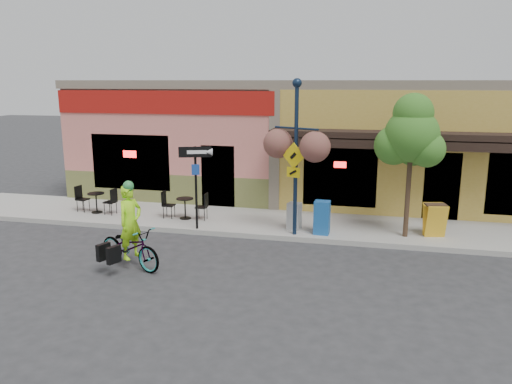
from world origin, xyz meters
TOP-DOWN VIEW (x-y plane):
  - ground at (0.00, 0.00)m, footprint 90.00×90.00m
  - sidewalk at (0.00, 2.00)m, footprint 24.00×3.00m
  - curb at (0.00, 0.55)m, footprint 24.00×0.12m
  - building at (0.00, 7.50)m, footprint 18.20×8.20m
  - bicycle at (-3.45, -2.36)m, footprint 2.08×1.36m
  - cyclist_rider at (-3.40, -2.36)m, footprint 0.65×0.77m
  - lamp_post at (0.13, 0.76)m, footprint 1.52×1.09m
  - one_way_sign at (-2.81, 0.65)m, footprint 0.97×0.50m
  - cafe_set_left at (-6.71, 1.62)m, footprint 1.55×0.92m
  - cafe_set_right at (-3.55, 1.61)m, footprint 1.48×0.76m
  - newspaper_box_blue at (0.88, 0.97)m, footprint 0.46×0.41m
  - newspaper_box_grey at (0.03, 1.29)m, footprint 0.43×0.41m
  - street_tree at (3.23, 1.28)m, footprint 1.66×1.66m
  - sandwich_board at (4.06, 1.30)m, footprint 0.64×0.52m

SIDE VIEW (x-z plane):
  - ground at x=0.00m, z-range 0.00..0.00m
  - sidewalk at x=0.00m, z-range 0.00..0.15m
  - curb at x=0.00m, z-range 0.00..0.15m
  - bicycle at x=-3.45m, z-range 0.00..1.03m
  - newspaper_box_grey at x=0.03m, z-range 0.15..0.94m
  - cafe_set_right at x=-3.55m, z-range 0.15..1.03m
  - cafe_set_left at x=-6.71m, z-range 0.15..1.03m
  - sandwich_board at x=4.06m, z-range 0.15..1.10m
  - newspaper_box_blue at x=0.88m, z-range 0.15..1.12m
  - cyclist_rider at x=-3.40m, z-range 0.00..1.81m
  - one_way_sign at x=-2.81m, z-range 0.15..2.63m
  - street_tree at x=3.23m, z-range 0.15..4.22m
  - building at x=0.00m, z-range 0.00..4.50m
  - lamp_post at x=0.13m, z-range 0.15..4.57m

